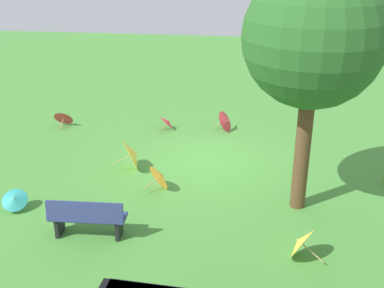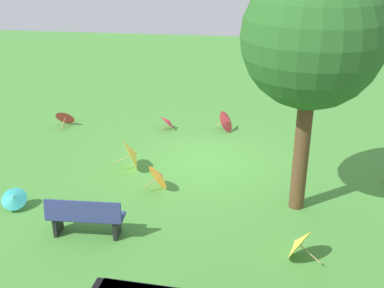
# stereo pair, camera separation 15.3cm
# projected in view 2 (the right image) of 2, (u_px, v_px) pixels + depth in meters

# --- Properties ---
(ground) EXTENTS (40.00, 40.00, 0.00)m
(ground) POSITION_uv_depth(u_px,v_px,m) (210.00, 164.00, 13.17)
(ground) COLOR #478C38
(park_bench) EXTENTS (1.62, 0.56, 0.90)m
(park_bench) POSITION_uv_depth(u_px,v_px,m) (85.00, 217.00, 9.74)
(park_bench) COLOR navy
(park_bench) RESTS_ON ground
(shade_tree) EXTENTS (2.96, 2.96, 5.42)m
(shade_tree) POSITION_uv_depth(u_px,v_px,m) (313.00, 39.00, 9.52)
(shade_tree) COLOR brown
(shade_tree) RESTS_ON ground
(parasol_teal_0) EXTENTS (0.73, 0.71, 0.52)m
(parasol_teal_0) POSITION_uv_depth(u_px,v_px,m) (14.00, 198.00, 10.80)
(parasol_teal_0) COLOR tan
(parasol_teal_0) RESTS_ON ground
(parasol_red_0) EXTENTS (0.75, 0.82, 0.70)m
(parasol_red_0) POSITION_uv_depth(u_px,v_px,m) (228.00, 121.00, 15.35)
(parasol_red_0) COLOR tan
(parasol_red_0) RESTS_ON ground
(parasol_red_1) EXTENTS (0.68, 0.72, 0.51)m
(parasol_red_1) POSITION_uv_depth(u_px,v_px,m) (168.00, 121.00, 15.54)
(parasol_red_1) COLOR tan
(parasol_red_1) RESTS_ON ground
(parasol_yellow_0) EXTENTS (0.83, 0.86, 0.71)m
(parasol_yellow_0) POSITION_uv_depth(u_px,v_px,m) (298.00, 243.00, 9.09)
(parasol_yellow_0) COLOR tan
(parasol_yellow_0) RESTS_ON ground
(parasol_yellow_1) EXTENTS (0.94, 1.02, 0.90)m
(parasol_yellow_1) POSITION_uv_depth(u_px,v_px,m) (133.00, 154.00, 12.72)
(parasol_yellow_1) COLOR tan
(parasol_yellow_1) RESTS_ON ground
(parasol_orange_0) EXTENTS (0.76, 0.77, 0.69)m
(parasol_orange_0) POSITION_uv_depth(u_px,v_px,m) (160.00, 176.00, 11.73)
(parasol_orange_0) COLOR tan
(parasol_orange_0) RESTS_ON ground
(parasol_red_2) EXTENTS (0.66, 0.67, 0.61)m
(parasol_red_2) POSITION_uv_depth(u_px,v_px,m) (65.00, 117.00, 15.88)
(parasol_red_2) COLOR tan
(parasol_red_2) RESTS_ON ground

